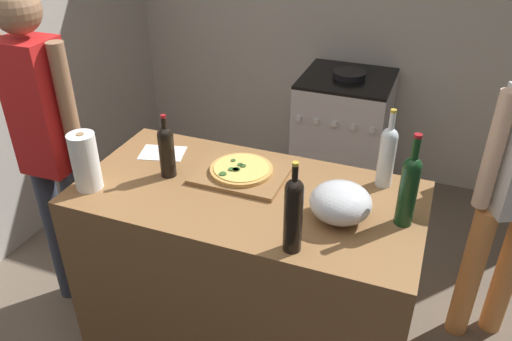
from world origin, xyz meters
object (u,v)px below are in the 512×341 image
stove (342,135)px  person_in_stripes (47,141)px  pizza (241,169)px  wine_bottle_clear (166,149)px  paper_towel_roll (85,162)px  wine_bottle_amber (293,212)px  wine_bottle_dark (387,154)px  wine_bottle_green (409,187)px  mixing_bowl (340,203)px

stove → person_in_stripes: (-1.10, -1.65, 0.55)m
pizza → wine_bottle_clear: 0.34m
wine_bottle_clear → pizza: bearing=20.4°
paper_towel_roll → wine_bottle_amber: size_ratio=0.71×
pizza → person_in_stripes: 0.96m
stove → person_in_stripes: 2.06m
paper_towel_roll → wine_bottle_clear: 0.34m
wine_bottle_dark → wine_bottle_green: wine_bottle_green is taller
mixing_bowl → stove: 1.80m
person_in_stripes → wine_bottle_green: bearing=1.4°
pizza → wine_bottle_dark: size_ratio=0.79×
paper_towel_roll → stove: 2.07m
person_in_stripes → paper_towel_roll: bearing=-26.4°
pizza → wine_bottle_dark: wine_bottle_dark is taller
wine_bottle_clear → wine_bottle_dark: (0.91, 0.27, 0.02)m
wine_bottle_clear → wine_bottle_amber: bearing=-23.6°
paper_towel_roll → wine_bottle_amber: bearing=-4.9°
wine_bottle_clear → stove: bearing=74.0°
stove → wine_bottle_green: bearing=-70.8°
mixing_bowl → wine_bottle_clear: (-0.79, 0.05, 0.05)m
mixing_bowl → wine_bottle_clear: 0.79m
person_in_stripes → wine_bottle_clear: bearing=2.5°
mixing_bowl → wine_bottle_amber: size_ratio=0.67×
mixing_bowl → wine_bottle_green: bearing=14.8°
wine_bottle_dark → mixing_bowl: bearing=-110.8°
wine_bottle_green → stove: size_ratio=0.41×
wine_bottle_clear → wine_bottle_green: size_ratio=0.77×
wine_bottle_clear → wine_bottle_green: wine_bottle_green is taller
wine_bottle_green → person_in_stripes: person_in_stripes is taller
stove → person_in_stripes: size_ratio=0.54×
pizza → wine_bottle_green: 0.74m
wine_bottle_clear → wine_bottle_dark: bearing=16.3°
pizza → stove: (0.16, 1.51, -0.52)m
wine_bottle_green → person_in_stripes: bearing=-178.6°
wine_bottle_amber → wine_bottle_dark: (0.24, 0.56, -0.01)m
paper_towel_roll → wine_bottle_amber: (0.94, -0.08, 0.03)m
wine_bottle_green → mixing_bowl: bearing=-165.2°
stove → wine_bottle_amber: bearing=-83.9°
wine_bottle_amber → stove: bearing=96.1°
wine_bottle_green → pizza: bearing=172.0°
pizza → wine_bottle_dark: (0.60, 0.15, 0.12)m
wine_bottle_amber → wine_bottle_green: size_ratio=0.94×
pizza → wine_bottle_dark: 0.63m
pizza → mixing_bowl: (0.48, -0.16, 0.05)m
mixing_bowl → wine_bottle_dark: 0.35m
mixing_bowl → wine_bottle_dark: bearing=69.2°
mixing_bowl → wine_bottle_amber: wine_bottle_amber is taller
mixing_bowl → person_in_stripes: size_ratio=0.14×
wine_bottle_clear → wine_bottle_amber: 0.73m
pizza → wine_bottle_green: size_ratio=0.73×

